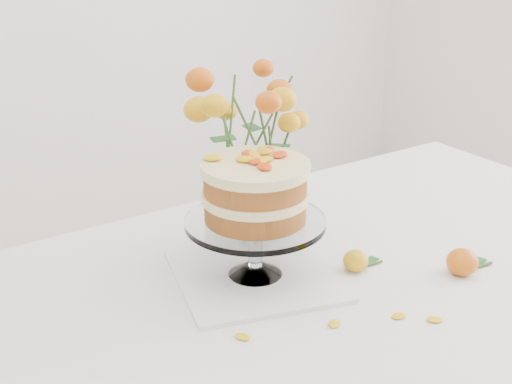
% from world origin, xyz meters
% --- Properties ---
extents(table, '(1.43, 0.93, 0.76)m').
position_xyz_m(table, '(0.00, 0.00, 0.67)').
color(table, tan).
rests_on(table, ground).
extents(napkin, '(0.34, 0.34, 0.01)m').
position_xyz_m(napkin, '(-0.14, 0.10, 0.76)').
color(napkin, white).
rests_on(napkin, table).
extents(cake_stand, '(0.24, 0.24, 0.22)m').
position_xyz_m(cake_stand, '(-0.14, 0.10, 0.91)').
color(cake_stand, silver).
rests_on(cake_stand, napkin).
extents(rose_vase, '(0.31, 0.31, 0.37)m').
position_xyz_m(rose_vase, '(-0.06, 0.22, 0.97)').
color(rose_vase, silver).
rests_on(rose_vase, table).
extents(loose_rose_near, '(0.08, 0.05, 0.04)m').
position_xyz_m(loose_rose_near, '(0.03, 0.02, 0.78)').
color(loose_rose_near, '#FFAF16').
rests_on(loose_rose_near, table).
extents(loose_rose_far, '(0.10, 0.06, 0.05)m').
position_xyz_m(loose_rose_far, '(0.18, -0.10, 0.78)').
color(loose_rose_far, '#BC5F09').
rests_on(loose_rose_far, table).
extents(stray_petal_a, '(0.03, 0.02, 0.00)m').
position_xyz_m(stray_petal_a, '(-0.12, -0.10, 0.76)').
color(stray_petal_a, yellow).
rests_on(stray_petal_a, table).
extents(stray_petal_b, '(0.03, 0.02, 0.00)m').
position_xyz_m(stray_petal_b, '(-0.02, -0.14, 0.76)').
color(stray_petal_b, yellow).
rests_on(stray_petal_b, table).
extents(stray_petal_c, '(0.03, 0.02, 0.00)m').
position_xyz_m(stray_petal_c, '(0.02, -0.18, 0.76)').
color(stray_petal_c, yellow).
rests_on(stray_petal_c, table).
extents(stray_petal_d, '(0.03, 0.02, 0.00)m').
position_xyz_m(stray_petal_d, '(-0.26, -0.05, 0.76)').
color(stray_petal_d, yellow).
rests_on(stray_petal_d, table).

